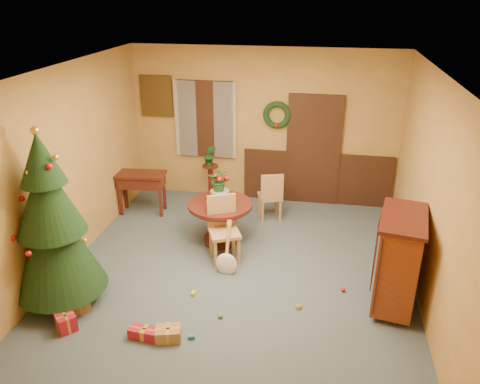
% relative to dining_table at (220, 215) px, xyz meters
% --- Properties ---
extents(room_envelope, '(5.50, 5.50, 5.50)m').
position_rel_dining_table_xyz_m(room_envelope, '(0.63, 1.86, 0.62)').
color(room_envelope, '#333F4A').
rests_on(room_envelope, ground).
extents(dining_table, '(1.03, 1.03, 0.71)m').
position_rel_dining_table_xyz_m(dining_table, '(0.00, 0.00, 0.00)').
color(dining_table, black).
rests_on(dining_table, floor).
extents(urn, '(0.30, 0.30, 0.22)m').
position_rel_dining_table_xyz_m(urn, '(0.00, 0.00, 0.32)').
color(urn, slate).
rests_on(urn, dining_table).
extents(centerpiece_plant, '(0.33, 0.29, 0.37)m').
position_rel_dining_table_xyz_m(centerpiece_plant, '(0.00, 0.00, 0.62)').
color(centerpiece_plant, '#1E4C23').
rests_on(centerpiece_plant, urn).
extents(chair_near, '(0.58, 0.58, 1.01)m').
position_rel_dining_table_xyz_m(chair_near, '(0.14, -0.44, 0.05)').
color(chair_near, '#9B673E').
rests_on(chair_near, floor).
extents(chair_far, '(0.49, 0.49, 0.91)m').
position_rel_dining_table_xyz_m(chair_far, '(0.70, 0.97, -0.01)').
color(chair_far, '#9B673E').
rests_on(chair_far, floor).
extents(guitar, '(0.43, 0.55, 0.73)m').
position_rel_dining_table_xyz_m(guitar, '(0.28, -0.87, -0.12)').
color(guitar, '#EEE2C6').
rests_on(guitar, floor).
extents(plant_stand, '(0.30, 0.30, 0.78)m').
position_rel_dining_table_xyz_m(plant_stand, '(-0.51, 1.46, -0.01)').
color(plant_stand, black).
rests_on(plant_stand, floor).
extents(stand_plant, '(0.25, 0.21, 0.40)m').
position_rel_dining_table_xyz_m(stand_plant, '(-0.51, 1.46, 0.48)').
color(stand_plant, '#19471E').
rests_on(stand_plant, plant_stand).
extents(christmas_tree, '(1.17, 1.17, 2.41)m').
position_rel_dining_table_xyz_m(christmas_tree, '(-1.72, -1.87, 0.65)').
color(christmas_tree, '#382111').
rests_on(christmas_tree, floor).
extents(writing_desk, '(0.91, 0.51, 0.77)m').
position_rel_dining_table_xyz_m(writing_desk, '(-1.65, 0.85, 0.09)').
color(writing_desk, black).
rests_on(writing_desk, floor).
extents(sideboard, '(0.71, 1.10, 1.31)m').
position_rel_dining_table_xyz_m(sideboard, '(2.58, -1.19, 0.20)').
color(sideboard, '#571E0A').
rests_on(sideboard, floor).
extents(gift_a, '(0.34, 0.29, 0.16)m').
position_rel_dining_table_xyz_m(gift_a, '(-0.12, -2.36, -0.42)').
color(gift_a, brown).
rests_on(gift_a, floor).
extents(gift_b, '(0.30, 0.30, 0.22)m').
position_rel_dining_table_xyz_m(gift_b, '(-1.39, -2.43, -0.39)').
color(gift_b, maroon).
rests_on(gift_b, floor).
extents(gift_c, '(0.32, 0.30, 0.14)m').
position_rel_dining_table_xyz_m(gift_c, '(-1.41, -2.06, -0.43)').
color(gift_c, brown).
rests_on(gift_c, floor).
extents(gift_d, '(0.39, 0.19, 0.14)m').
position_rel_dining_table_xyz_m(gift_d, '(-0.40, -2.39, -0.43)').
color(gift_d, maroon).
rests_on(gift_d, floor).
extents(toy_a, '(0.09, 0.06, 0.05)m').
position_rel_dining_table_xyz_m(toy_a, '(0.15, -2.31, -0.47)').
color(toy_a, '#2560A3').
rests_on(toy_a, floor).
extents(toy_b, '(0.06, 0.06, 0.06)m').
position_rel_dining_table_xyz_m(toy_b, '(0.41, -1.88, -0.47)').
color(toy_b, '#268E33').
rests_on(toy_b, floor).
extents(toy_c, '(0.06, 0.09, 0.05)m').
position_rel_dining_table_xyz_m(toy_c, '(-0.06, -1.47, -0.47)').
color(toy_c, gold).
rests_on(toy_c, floor).
extents(toy_d, '(0.06, 0.06, 0.06)m').
position_rel_dining_table_xyz_m(toy_d, '(1.95, -1.03, -0.47)').
color(toy_d, red).
rests_on(toy_d, floor).
extents(toy_e, '(0.09, 0.09, 0.05)m').
position_rel_dining_table_xyz_m(toy_e, '(1.37, -1.51, -0.47)').
color(toy_e, yellow).
rests_on(toy_e, floor).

